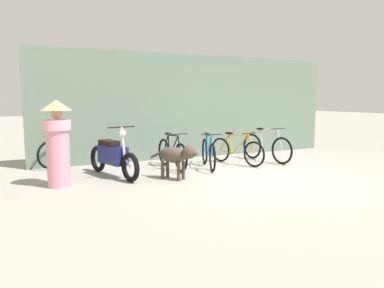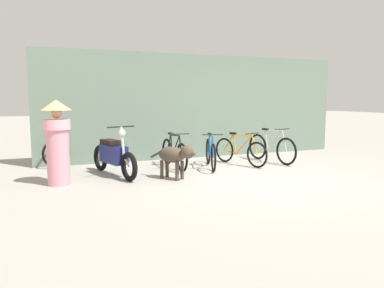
{
  "view_description": "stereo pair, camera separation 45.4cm",
  "coord_description": "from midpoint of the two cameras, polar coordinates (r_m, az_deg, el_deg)",
  "views": [
    {
      "loc": [
        -4.4,
        -5.93,
        1.59
      ],
      "look_at": [
        -1.13,
        0.92,
        0.65
      ],
      "focal_mm": 35.0,
      "sensor_mm": 36.0,
      "label": 1
    },
    {
      "loc": [
        -3.99,
        -6.11,
        1.59
      ],
      "look_at": [
        -1.13,
        0.92,
        0.65
      ],
      "focal_mm": 35.0,
      "sensor_mm": 36.0,
      "label": 2
    }
  ],
  "objects": [
    {
      "name": "stray_dog",
      "position": [
        7.28,
        -4.15,
        -1.75
      ],
      "size": [
        0.71,
        0.96,
        0.7
      ],
      "rotation": [
        0.0,
        0.0,
        5.3
      ],
      "color": "#4C3F33",
      "rests_on": "ground"
    },
    {
      "name": "shop_wall_back",
      "position": [
        10.07,
        -0.96,
        5.73
      ],
      "size": [
        8.41,
        0.2,
        2.72
      ],
      "color": "slate",
      "rests_on": "ground"
    },
    {
      "name": "bicycle_2",
      "position": [
        9.01,
        5.36,
        -1.05
      ],
      "size": [
        0.61,
        1.58,
        0.79
      ],
      "rotation": [
        0.0,
        0.0,
        -1.26
      ],
      "color": "black",
      "rests_on": "ground"
    },
    {
      "name": "person_in_robes",
      "position": [
        7.13,
        -21.53,
        0.58
      ],
      "size": [
        0.69,
        0.69,
        1.56
      ],
      "rotation": [
        0.0,
        0.0,
        2.78
      ],
      "color": "pink",
      "rests_on": "ground"
    },
    {
      "name": "bicycle_0",
      "position": [
        8.48,
        -4.61,
        -1.47
      ],
      "size": [
        0.46,
        1.6,
        0.82
      ],
      "rotation": [
        0.0,
        0.0,
        -1.56
      ],
      "color": "black",
      "rests_on": "ground"
    },
    {
      "name": "bicycle_1",
      "position": [
        8.53,
        0.98,
        -1.41
      ],
      "size": [
        0.59,
        1.53,
        0.81
      ],
      "rotation": [
        0.0,
        0.0,
        -1.88
      ],
      "color": "black",
      "rests_on": "ground"
    },
    {
      "name": "spare_tire_left",
      "position": [
        9.01,
        -22.06,
        -1.53
      ],
      "size": [
        0.63,
        0.28,
        0.65
      ],
      "rotation": [
        0.0,
        0.0,
        0.37
      ],
      "color": "black",
      "rests_on": "ground"
    },
    {
      "name": "motorcycle",
      "position": [
        7.76,
        -13.61,
        -1.87
      ],
      "size": [
        0.68,
        1.85,
        1.04
      ],
      "rotation": [
        0.0,
        0.0,
        -1.3
      ],
      "color": "black",
      "rests_on": "ground"
    },
    {
      "name": "ground_plane",
      "position": [
        7.51,
        9.14,
        -5.26
      ],
      "size": [
        60.0,
        60.0,
        0.0
      ],
      "primitive_type": "plane",
      "color": "#9E998E"
    },
    {
      "name": "bicycle_3",
      "position": [
        9.53,
        9.92,
        -0.52
      ],
      "size": [
        0.46,
        1.68,
        0.86
      ],
      "rotation": [
        0.0,
        0.0,
        -1.42
      ],
      "color": "black",
      "rests_on": "ground"
    }
  ]
}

